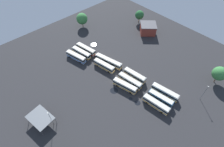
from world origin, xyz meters
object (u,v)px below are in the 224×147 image
at_px(bus_row3_slot2, 76,57).
at_px(depot_building, 148,29).
at_px(tree_northwest, 139,15).
at_px(lamp_post_mid_lot, 204,92).
at_px(bus_row0_slot2, 156,104).
at_px(bus_row3_slot1, 82,53).
at_px(bus_row1_slot1, 130,81).
at_px(tree_north_edge, 220,74).
at_px(bus_row2_slot1, 104,66).
at_px(bus_row1_slot0, 135,76).
at_px(lamp_post_far_corner, 51,118).
at_px(bus_row3_slot0, 86,49).
at_px(bus_row2_slot0, 109,61).
at_px(bus_row0_slot0, 165,92).
at_px(tree_south_edge, 82,19).
at_px(bus_row0_slot1, 161,98).
at_px(bus_row1_slot2, 125,86).
at_px(maintenance_shelter, 40,118).

xyz_separation_m(bus_row3_slot2, depot_building, (-10.63, -47.84, 1.21)).
bearing_deg(tree_northwest, lamp_post_mid_lot, 156.19).
height_order(bus_row0_slot2, lamp_post_mid_lot, lamp_post_mid_lot).
xyz_separation_m(bus_row3_slot1, bus_row3_slot2, (-0.55, 4.03, 0.00)).
bearing_deg(bus_row1_slot1, lamp_post_mid_lot, -148.54).
relative_size(depot_building, tree_north_edge, 1.44).
bearing_deg(bus_row2_slot1, bus_row0_slot2, -177.70).
distance_m(bus_row3_slot1, depot_building, 45.23).
height_order(bus_row1_slot0, lamp_post_far_corner, lamp_post_far_corner).
distance_m(bus_row3_slot0, tree_northwest, 45.35).
height_order(bus_row0_slot2, bus_row1_slot1, same).
height_order(bus_row2_slot0, lamp_post_far_corner, lamp_post_far_corner).
distance_m(bus_row0_slot0, bus_row2_slot0, 32.62).
bearing_deg(lamp_post_far_corner, bus_row1_slot1, -99.93).
xyz_separation_m(bus_row2_slot1, bus_row3_slot1, (16.03, 2.76, 0.00)).
bearing_deg(bus_row1_slot0, bus_row1_slot1, 99.97).
relative_size(bus_row1_slot0, bus_row2_slot0, 0.76).
bearing_deg(bus_row3_slot1, bus_row3_slot0, -77.96).
relative_size(bus_row2_slot0, tree_south_edge, 1.67).
height_order(bus_row0_slot0, tree_northwest, tree_northwest).
relative_size(bus_row0_slot0, bus_row3_slot2, 1.02).
bearing_deg(tree_northwest, bus_row2_slot0, 110.66).
height_order(bus_row0_slot1, bus_row3_slot1, same).
bearing_deg(bus_row3_slot1, bus_row1_slot2, -177.65).
distance_m(maintenance_shelter, tree_south_edge, 69.35).
distance_m(bus_row0_slot0, bus_row3_slot2, 49.55).
bearing_deg(tree_northwest, bus_row0_slot0, 142.61).
distance_m(bus_row1_slot1, depot_building, 43.93).
bearing_deg(bus_row0_slot2, tree_north_edge, -108.63).
distance_m(bus_row1_slot2, bus_row3_slot2, 32.46).
height_order(bus_row1_slot0, bus_row1_slot2, same).
bearing_deg(tree_south_edge, tree_northwest, -125.18).
xyz_separation_m(bus_row1_slot1, bus_row2_slot1, (16.08, 2.44, -0.00)).
bearing_deg(tree_north_edge, depot_building, -8.63).
relative_size(bus_row1_slot0, tree_northwest, 1.41).
bearing_deg(depot_building, bus_row1_slot1, 118.47).
height_order(bus_row2_slot0, tree_northwest, tree_northwest).
bearing_deg(tree_south_edge, maintenance_shelter, 129.97).
relative_size(lamp_post_mid_lot, lamp_post_far_corner, 1.02).
xyz_separation_m(bus_row3_slot1, tree_south_edge, (22.77, -17.56, 3.85)).
bearing_deg(tree_north_edge, tree_south_edge, 12.95).
height_order(bus_row0_slot0, bus_row1_slot1, same).
relative_size(bus_row0_slot1, tree_south_edge, 1.25).
relative_size(maintenance_shelter, lamp_post_mid_lot, 1.19).
relative_size(bus_row0_slot0, bus_row1_slot1, 1.03).
height_order(bus_row1_slot2, bus_row3_slot1, same).
relative_size(bus_row3_slot0, tree_north_edge, 1.38).
height_order(bus_row0_slot1, maintenance_shelter, maintenance_shelter).
bearing_deg(bus_row0_slot0, bus_row3_slot2, 19.03).
height_order(bus_row0_slot2, lamp_post_far_corner, lamp_post_far_corner).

